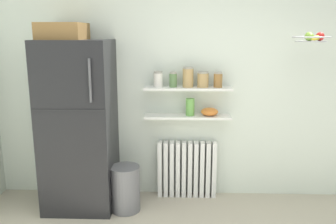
{
  "coord_description": "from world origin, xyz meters",
  "views": [
    {
      "loc": [
        -0.14,
        -1.82,
        1.82
      ],
      "look_at": [
        -0.26,
        1.6,
        1.05
      ],
      "focal_mm": 37.78,
      "sensor_mm": 36.0,
      "label": 1
    }
  ],
  "objects_px": {
    "storage_jar_2": "(188,77)",
    "storage_jar_4": "(218,80)",
    "storage_jar_1": "(173,80)",
    "storage_jar_3": "(203,79)",
    "storage_jar_0": "(158,79)",
    "trash_bin": "(125,189)",
    "hanging_fruit_basket": "(312,38)",
    "shelf_bowl": "(210,112)",
    "vase": "(190,107)",
    "radiator": "(187,169)",
    "refrigerator": "(78,123)"
  },
  "relations": [
    {
      "from": "storage_jar_2",
      "to": "storage_jar_4",
      "type": "relative_size",
      "value": 1.32
    },
    {
      "from": "storage_jar_1",
      "to": "storage_jar_2",
      "type": "relative_size",
      "value": 0.75
    },
    {
      "from": "storage_jar_3",
      "to": "storage_jar_0",
      "type": "bearing_deg",
      "value": 180.0
    },
    {
      "from": "trash_bin",
      "to": "hanging_fruit_basket",
      "type": "height_order",
      "value": "hanging_fruit_basket"
    },
    {
      "from": "storage_jar_0",
      "to": "shelf_bowl",
      "type": "height_order",
      "value": "storage_jar_0"
    },
    {
      "from": "storage_jar_1",
      "to": "storage_jar_2",
      "type": "height_order",
      "value": "storage_jar_2"
    },
    {
      "from": "storage_jar_4",
      "to": "trash_bin",
      "type": "relative_size",
      "value": 0.34
    },
    {
      "from": "vase",
      "to": "hanging_fruit_basket",
      "type": "relative_size",
      "value": 0.53
    },
    {
      "from": "radiator",
      "to": "storage_jar_3",
      "type": "relative_size",
      "value": 3.91
    },
    {
      "from": "trash_bin",
      "to": "vase",
      "type": "bearing_deg",
      "value": 26.15
    },
    {
      "from": "refrigerator",
      "to": "vase",
      "type": "xyz_separation_m",
      "value": [
        1.16,
        0.21,
        0.13
      ]
    },
    {
      "from": "storage_jar_4",
      "to": "vase",
      "type": "bearing_deg",
      "value": 180.0
    },
    {
      "from": "storage_jar_4",
      "to": "trash_bin",
      "type": "distance_m",
      "value": 1.49
    },
    {
      "from": "shelf_bowl",
      "to": "refrigerator",
      "type": "bearing_deg",
      "value": -171.17
    },
    {
      "from": "storage_jar_0",
      "to": "storage_jar_2",
      "type": "height_order",
      "value": "storage_jar_2"
    },
    {
      "from": "refrigerator",
      "to": "storage_jar_2",
      "type": "relative_size",
      "value": 8.88
    },
    {
      "from": "refrigerator",
      "to": "radiator",
      "type": "height_order",
      "value": "refrigerator"
    },
    {
      "from": "storage_jar_1",
      "to": "storage_jar_3",
      "type": "bearing_deg",
      "value": -0.0
    },
    {
      "from": "shelf_bowl",
      "to": "trash_bin",
      "type": "xyz_separation_m",
      "value": [
        -0.88,
        -0.33,
        -0.75
      ]
    },
    {
      "from": "storage_jar_0",
      "to": "hanging_fruit_basket",
      "type": "bearing_deg",
      "value": -11.81
    },
    {
      "from": "storage_jar_3",
      "to": "refrigerator",
      "type": "bearing_deg",
      "value": -170.65
    },
    {
      "from": "refrigerator",
      "to": "shelf_bowl",
      "type": "relative_size",
      "value": 10.3
    },
    {
      "from": "radiator",
      "to": "storage_jar_0",
      "type": "bearing_deg",
      "value": -174.57
    },
    {
      "from": "storage_jar_4",
      "to": "radiator",
      "type": "bearing_deg",
      "value": 174.57
    },
    {
      "from": "shelf_bowl",
      "to": "storage_jar_3",
      "type": "bearing_deg",
      "value": -180.0
    },
    {
      "from": "shelf_bowl",
      "to": "storage_jar_4",
      "type": "bearing_deg",
      "value": 0.0
    },
    {
      "from": "storage_jar_4",
      "to": "hanging_fruit_basket",
      "type": "relative_size",
      "value": 0.47
    },
    {
      "from": "shelf_bowl",
      "to": "hanging_fruit_basket",
      "type": "distance_m",
      "value": 1.24
    },
    {
      "from": "shelf_bowl",
      "to": "trash_bin",
      "type": "bearing_deg",
      "value": -159.48
    },
    {
      "from": "storage_jar_4",
      "to": "storage_jar_0",
      "type": "bearing_deg",
      "value": 180.0
    },
    {
      "from": "refrigerator",
      "to": "radiator",
      "type": "relative_size",
      "value": 2.93
    },
    {
      "from": "storage_jar_1",
      "to": "storage_jar_4",
      "type": "height_order",
      "value": "storage_jar_4"
    },
    {
      "from": "refrigerator",
      "to": "storage_jar_3",
      "type": "height_order",
      "value": "refrigerator"
    },
    {
      "from": "storage_jar_0",
      "to": "refrigerator",
      "type": "bearing_deg",
      "value": -165.42
    },
    {
      "from": "vase",
      "to": "hanging_fruit_basket",
      "type": "bearing_deg",
      "value": -15.26
    },
    {
      "from": "radiator",
      "to": "storage_jar_4",
      "type": "distance_m",
      "value": 1.07
    },
    {
      "from": "storage_jar_3",
      "to": "hanging_fruit_basket",
      "type": "xyz_separation_m",
      "value": [
        0.99,
        -0.31,
        0.44
      ]
    },
    {
      "from": "refrigerator",
      "to": "hanging_fruit_basket",
      "type": "height_order",
      "value": "refrigerator"
    },
    {
      "from": "storage_jar_3",
      "to": "storage_jar_2",
      "type": "bearing_deg",
      "value": 180.0
    },
    {
      "from": "storage_jar_1",
      "to": "trash_bin",
      "type": "height_order",
      "value": "storage_jar_1"
    },
    {
      "from": "refrigerator",
      "to": "trash_bin",
      "type": "xyz_separation_m",
      "value": [
        0.49,
        -0.12,
        -0.67
      ]
    },
    {
      "from": "storage_jar_3",
      "to": "vase",
      "type": "distance_m",
      "value": 0.33
    },
    {
      "from": "refrigerator",
      "to": "storage_jar_3",
      "type": "relative_size",
      "value": 11.46
    },
    {
      "from": "storage_jar_0",
      "to": "trash_bin",
      "type": "height_order",
      "value": "storage_jar_0"
    },
    {
      "from": "trash_bin",
      "to": "refrigerator",
      "type": "bearing_deg",
      "value": 166.47
    },
    {
      "from": "storage_jar_4",
      "to": "hanging_fruit_basket",
      "type": "height_order",
      "value": "hanging_fruit_basket"
    },
    {
      "from": "vase",
      "to": "shelf_bowl",
      "type": "distance_m",
      "value": 0.22
    },
    {
      "from": "hanging_fruit_basket",
      "to": "storage_jar_1",
      "type": "bearing_deg",
      "value": 166.81
    },
    {
      "from": "radiator",
      "to": "shelf_bowl",
      "type": "xyz_separation_m",
      "value": [
        0.24,
        -0.03,
        0.67
      ]
    },
    {
      "from": "radiator",
      "to": "storage_jar_3",
      "type": "height_order",
      "value": "storage_jar_3"
    }
  ]
}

